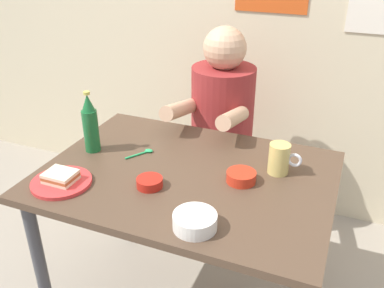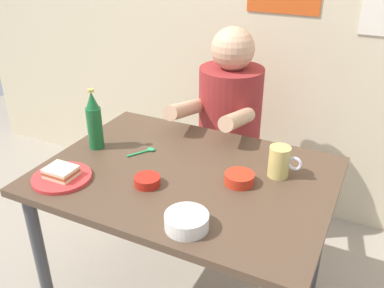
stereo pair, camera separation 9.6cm
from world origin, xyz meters
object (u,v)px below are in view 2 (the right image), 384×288
Objects in this scene: dining_table at (186,193)px; beer_mug at (280,162)px; sandwich at (61,172)px; sambal_bowl_red at (147,180)px; person_seated at (229,108)px; beer_bottle at (94,122)px; stool at (227,177)px; plate_orange at (62,178)px.

beer_mug is at bearing 22.51° from dining_table.
sambal_bowl_red is at bearing 19.28° from sandwich.
beer_mug is (0.39, -0.48, 0.03)m from person_seated.
sandwich is 0.28m from beer_bottle.
stool is 0.88m from beer_bottle.
beer_mug reaches higher than stool.
dining_table is at bearing 57.68° from sambal_bowl_red.
beer_mug is (0.39, -0.50, 0.45)m from stool.
beer_bottle is 2.73× the size of sambal_bowl_red.
plate_orange is at bearing -148.02° from dining_table.
beer_bottle reaches higher than sandwich.
beer_bottle reaches higher than sambal_bowl_red.
beer_mug is at bearing -51.12° from person_seated.
person_seated is (-0.07, 0.62, 0.12)m from dining_table.
beer_bottle is at bearing -171.48° from beer_mug.
beer_bottle reaches higher than stool.
beer_mug is at bearing 8.52° from beer_bottle.
person_seated is at bearing 88.39° from sambal_bowl_red.
person_seated is 5.71× the size of beer_mug.
person_seated is at bearing 96.19° from dining_table.
stool is at bearing 96.08° from dining_table.
stool is 0.42m from person_seated.
sandwich is at bearing -148.02° from dining_table.
person_seated is 0.93m from sandwich.
dining_table is 10.00× the size of sandwich.
sambal_bowl_red is at bearing -122.32° from dining_table.
stool is at bearing 69.45° from plate_orange.
sandwich is 0.87× the size of beer_mug.
beer_mug is 0.48× the size of beer_bottle.
beer_mug is (0.72, 0.38, 0.03)m from sandwich.
sandwich is at bearing -110.55° from stool.
dining_table is at bearing -2.61° from beer_bottle.
stool is at bearing 69.45° from sandwich.
dining_table is 0.63m from person_seated.
dining_table is at bearing 31.98° from sandwich.
person_seated reaches higher than dining_table.
dining_table is 8.73× the size of beer_mug.
sambal_bowl_red is at bearing -91.58° from stool.
plate_orange is 2.00× the size of sandwich.
sandwich is (-0.33, -0.87, 0.01)m from person_seated.
sambal_bowl_red is (-0.09, -0.14, 0.11)m from dining_table.
beer_bottle is at bearing 155.49° from sambal_bowl_red.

